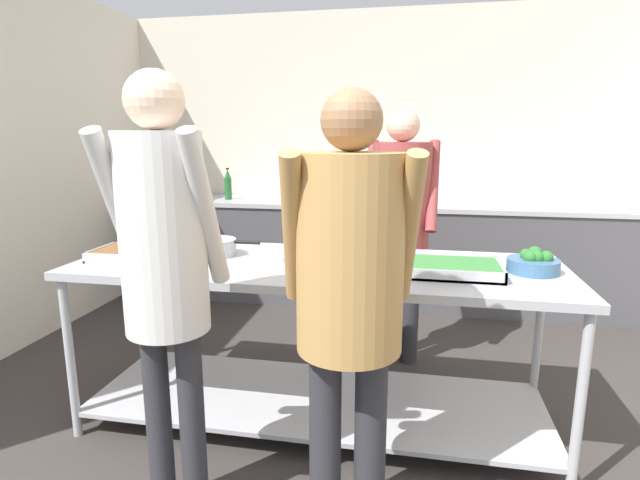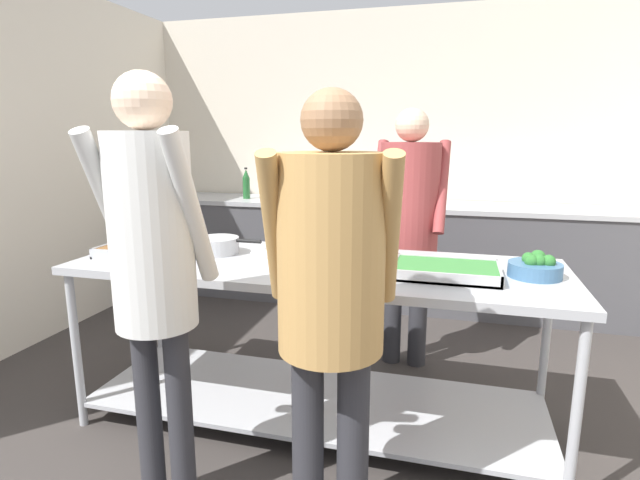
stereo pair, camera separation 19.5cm
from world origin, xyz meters
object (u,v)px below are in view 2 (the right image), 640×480
at_px(cook_behind_counter, 409,212).
at_px(water_bottle, 246,184).
at_px(guest_serving_left, 331,278).
at_px(serving_tray_greens, 446,271).
at_px(plate_stack, 271,256).
at_px(broccoli_bowl, 535,267).
at_px(sauce_pan, 218,245).
at_px(serving_tray_roast, 136,251).
at_px(serving_tray_vegetables, 340,262).
at_px(guest_serving_right, 153,250).

bearing_deg(cook_behind_counter, water_bottle, 144.51).
bearing_deg(water_bottle, cook_behind_counter, -35.49).
bearing_deg(guest_serving_left, serving_tray_greens, 60.02).
height_order(plate_stack, serving_tray_greens, serving_tray_greens).
bearing_deg(broccoli_bowl, sauce_pan, 178.62).
height_order(serving_tray_roast, broccoli_bowl, broccoli_bowl).
xyz_separation_m(serving_tray_roast, cook_behind_counter, (1.37, 0.93, 0.13)).
bearing_deg(sauce_pan, serving_tray_greens, -6.27).
height_order(broccoli_bowl, cook_behind_counter, cook_behind_counter).
xyz_separation_m(guest_serving_left, water_bottle, (-1.52, 2.74, 0.04)).
bearing_deg(plate_stack, serving_tray_roast, -172.00).
xyz_separation_m(serving_tray_vegetables, cook_behind_counter, (0.25, 0.89, 0.13)).
bearing_deg(sauce_pan, serving_tray_vegetables, -8.90).
relative_size(plate_stack, water_bottle, 0.77).
height_order(cook_behind_counter, water_bottle, cook_behind_counter).
relative_size(serving_tray_vegetables, guest_serving_right, 0.27).
distance_m(guest_serving_right, water_bottle, 2.91).
relative_size(serving_tray_greens, guest_serving_right, 0.28).
bearing_deg(guest_serving_right, serving_tray_roast, 129.81).
relative_size(broccoli_bowl, guest_serving_right, 0.14).
bearing_deg(plate_stack, broccoli_bowl, 0.66).
distance_m(serving_tray_vegetables, cook_behind_counter, 0.93).
bearing_deg(sauce_pan, broccoli_bowl, -1.38).
xyz_separation_m(broccoli_bowl, cook_behind_counter, (-0.66, 0.81, 0.11)).
height_order(sauce_pan, serving_tray_greens, sauce_pan).
distance_m(sauce_pan, serving_tray_greens, 1.23).
xyz_separation_m(sauce_pan, guest_serving_left, (0.84, -0.80, 0.10)).
height_order(serving_tray_vegetables, guest_serving_left, guest_serving_left).
relative_size(plate_stack, guest_serving_right, 0.13).
xyz_separation_m(cook_behind_counter, water_bottle, (-1.64, 1.17, 0.03)).
xyz_separation_m(serving_tray_vegetables, water_bottle, (-1.39, 2.06, 0.16)).
bearing_deg(water_bottle, serving_tray_vegetables, -55.94).
bearing_deg(water_bottle, serving_tray_greens, -47.58).
relative_size(plate_stack, serving_tray_greens, 0.47).
relative_size(serving_tray_roast, guest_serving_right, 0.21).
relative_size(sauce_pan, cook_behind_counter, 0.22).
distance_m(broccoli_bowl, guest_serving_right, 1.68).
xyz_separation_m(sauce_pan, broccoli_bowl, (1.62, -0.04, -0.00)).
xyz_separation_m(broccoli_bowl, guest_serving_left, (-0.78, -0.76, 0.10)).
distance_m(serving_tray_roast, serving_tray_vegetables, 1.12).
relative_size(sauce_pan, serving_tray_greens, 0.78).
height_order(serving_tray_roast, serving_tray_greens, same).
distance_m(serving_tray_roast, serving_tray_greens, 1.63).
height_order(guest_serving_right, cook_behind_counter, guest_serving_right).
bearing_deg(plate_stack, sauce_pan, 170.81).
xyz_separation_m(guest_serving_right, water_bottle, (-0.83, 2.78, -0.03)).
height_order(guest_serving_left, guest_serving_right, guest_serving_right).
bearing_deg(sauce_pan, guest_serving_left, -43.38).
bearing_deg(serving_tray_vegetables, sauce_pan, 171.10).
distance_m(sauce_pan, water_bottle, 2.06).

